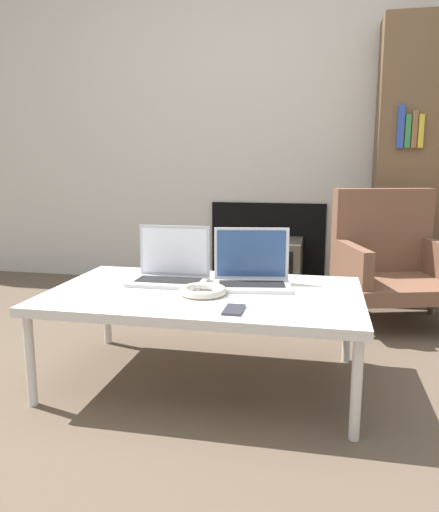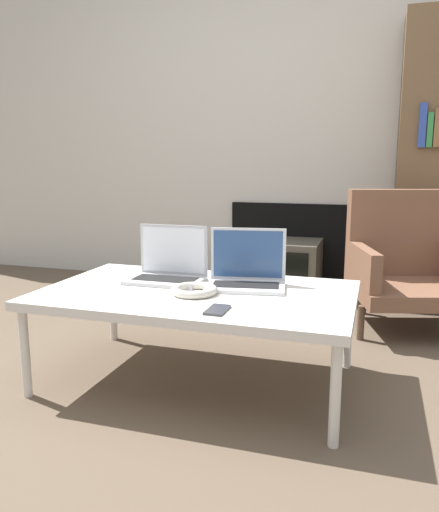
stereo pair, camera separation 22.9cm
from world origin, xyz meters
The scene contains 9 objects.
ground_plane centered at (0.00, 0.00, 0.00)m, with size 14.00×14.00×0.00m, color brown.
wall_back centered at (0.00, 2.18, 1.29)m, with size 7.00×0.08×2.60m.
table centered at (0.00, 0.39, 0.36)m, with size 1.26×0.76×0.39m.
laptop_left centered at (-0.18, 0.52, 0.45)m, with size 0.32×0.21×0.24m.
laptop_right centered at (0.17, 0.52, 0.45)m, with size 0.35×0.26×0.24m.
headphones centered at (0.01, 0.33, 0.41)m, with size 0.19×0.19×0.03m.
phone centered at (0.17, 0.14, 0.39)m, with size 0.07×0.12×0.01m.
tv centered at (0.07, 1.91, 0.19)m, with size 0.52×0.44×0.38m.
armchair centered at (0.85, 1.44, 0.36)m, with size 0.72×0.72×0.75m.
Camera 1 is at (0.46, -1.52, 0.90)m, focal length 35.00 mm.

